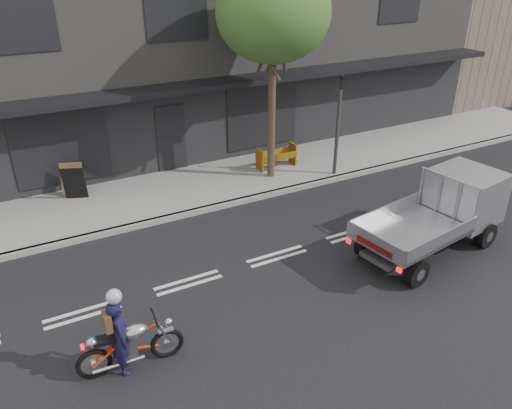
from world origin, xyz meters
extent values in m
plane|color=black|center=(0.00, 0.00, 0.00)|extent=(80.00, 80.00, 0.00)
cube|color=gray|center=(0.00, 4.70, 0.07)|extent=(32.00, 3.20, 0.15)
cube|color=gray|center=(0.00, 3.10, 0.07)|extent=(32.00, 0.20, 0.15)
cube|color=slate|center=(0.00, 11.30, 4.00)|extent=(26.00, 10.00, 8.00)
cylinder|color=#382B21|center=(2.20, 4.20, 2.00)|extent=(0.24, 0.24, 4.00)
ellipsoid|color=#374E1D|center=(2.20, 4.20, 5.30)|extent=(3.40, 3.40, 2.89)
cylinder|color=#2D2D30|center=(4.20, 3.35, 1.50)|extent=(0.12, 0.12, 3.00)
imported|color=black|center=(4.20, 3.35, 3.25)|extent=(0.08, 0.10, 0.50)
torus|color=black|center=(-4.92, -1.91, 0.31)|extent=(0.65, 0.14, 0.65)
torus|color=black|center=(-3.59, -2.02, 0.31)|extent=(0.65, 0.14, 0.65)
cube|color=#2D2D30|center=(-4.31, -1.96, 0.41)|extent=(0.35, 0.25, 0.27)
ellipsoid|color=#BBBABF|center=(-4.15, -1.98, 0.80)|extent=(0.55, 0.34, 0.26)
cube|color=black|center=(-4.61, -1.94, 0.78)|extent=(0.53, 0.27, 0.08)
cylinder|color=black|center=(-3.76, -2.01, 0.99)|extent=(0.08, 0.58, 0.04)
imported|color=#141233|center=(-4.40, -1.97, 0.77)|extent=(0.41, 0.59, 1.54)
cylinder|color=black|center=(2.21, -2.54, 0.34)|extent=(0.70, 0.35, 0.68)
cylinder|color=black|center=(1.98, -1.05, 0.34)|extent=(0.70, 0.35, 0.68)
cylinder|color=black|center=(5.02, -2.12, 0.34)|extent=(0.70, 0.35, 0.68)
cylinder|color=black|center=(4.79, -0.63, 0.34)|extent=(0.70, 0.35, 0.68)
cube|color=#2D2D30|center=(3.50, -1.59, 0.49)|extent=(4.17, 1.49, 0.12)
cube|color=silver|center=(4.86, -1.38, 1.20)|extent=(1.73, 1.81, 1.33)
cube|color=black|center=(4.86, -1.38, 1.58)|extent=(1.54, 1.69, 0.49)
cube|color=#A3A3A7|center=(2.75, -1.70, 0.82)|extent=(2.89, 2.11, 0.09)
camera|label=1|loc=(-5.49, -9.15, 6.93)|focal=35.00mm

